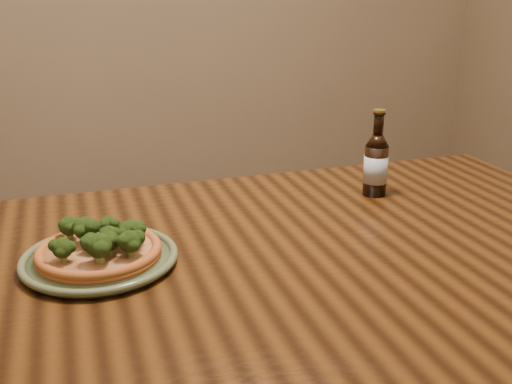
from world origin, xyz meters
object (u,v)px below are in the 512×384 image
object	(u,v)px
pizza	(100,248)
beer_bottle	(376,164)
table	(248,302)
plate	(100,258)

from	to	relation	value
pizza	beer_bottle	xyz separation A→B (m)	(0.63, 0.18, 0.04)
table	beer_bottle	bearing A→B (deg)	30.95
pizza	table	bearing A→B (deg)	-11.51
plate	pizza	world-z (taller)	pizza
table	pizza	bearing A→B (deg)	168.49
pizza	beer_bottle	world-z (taller)	beer_bottle
plate	pizza	bearing A→B (deg)	-61.92
table	plate	distance (m)	0.28
plate	beer_bottle	world-z (taller)	beer_bottle
table	pizza	distance (m)	0.29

